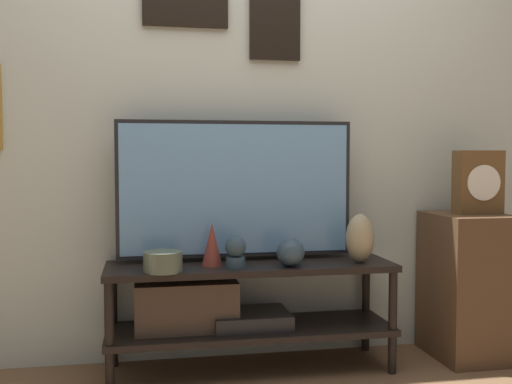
% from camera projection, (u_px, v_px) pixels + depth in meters
% --- Properties ---
extents(wall_back, '(6.40, 0.08, 2.70)m').
position_uv_depth(wall_back, '(241.00, 88.00, 3.00)').
color(wall_back, beige).
rests_on(wall_back, ground_plane).
extents(media_console, '(1.34, 0.40, 0.51)m').
position_uv_depth(media_console, '(228.00, 304.00, 2.80)').
color(media_console, black).
rests_on(media_console, ground_plane).
extents(television, '(1.13, 0.05, 0.67)m').
position_uv_depth(television, '(236.00, 189.00, 2.86)').
color(television, black).
rests_on(television, media_console).
extents(vase_round_glass, '(0.13, 0.13, 0.13)m').
position_uv_depth(vase_round_glass, '(291.00, 252.00, 2.72)').
color(vase_round_glass, '#2D4251').
rests_on(vase_round_glass, media_console).
extents(vase_slim_bronze, '(0.10, 0.10, 0.20)m').
position_uv_depth(vase_slim_bronze, '(212.00, 244.00, 2.74)').
color(vase_slim_bronze, brown).
rests_on(vase_slim_bronze, media_console).
extents(vase_urn_stoneware, '(0.13, 0.12, 0.23)m').
position_uv_depth(vase_urn_stoneware, '(360.00, 238.00, 2.82)').
color(vase_urn_stoneware, tan).
rests_on(vase_urn_stoneware, media_console).
extents(vase_wide_bowl, '(0.17, 0.17, 0.09)m').
position_uv_depth(vase_wide_bowl, '(163.00, 262.00, 2.60)').
color(vase_wide_bowl, '#4C5647').
rests_on(vase_wide_bowl, media_console).
extents(decorative_bust, '(0.10, 0.10, 0.15)m').
position_uv_depth(decorative_bust, '(236.00, 251.00, 2.69)').
color(decorative_bust, '#2D4251').
rests_on(decorative_bust, media_console).
extents(side_table, '(0.36, 0.43, 0.72)m').
position_uv_depth(side_table, '(468.00, 285.00, 3.01)').
color(side_table, '#513823').
rests_on(side_table, ground_plane).
extents(mantel_clock, '(0.23, 0.11, 0.32)m').
position_uv_depth(mantel_clock, '(478.00, 182.00, 2.97)').
color(mantel_clock, brown).
rests_on(mantel_clock, side_table).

